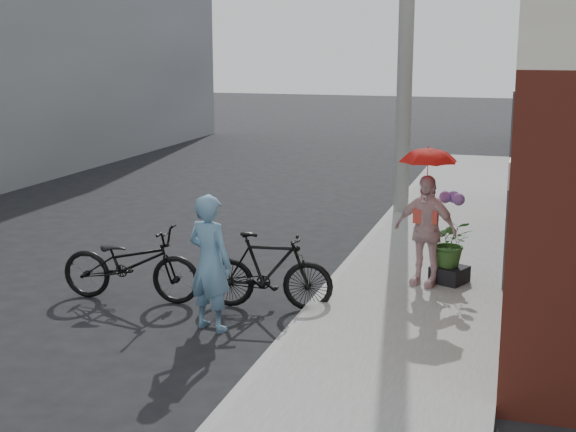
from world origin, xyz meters
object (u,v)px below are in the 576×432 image
at_px(kimono_woman, 425,230).
at_px(bike_right, 268,271).
at_px(officer, 210,263).
at_px(bike_left, 131,264).
at_px(planter, 449,274).
at_px(utility_pole, 406,26).

bearing_deg(kimono_woman, bike_right, -129.22).
distance_m(officer, bike_left, 1.56).
xyz_separation_m(bike_left, bike_right, (1.77, 0.19, -0.00)).
bearing_deg(bike_left, planter, -72.72).
height_order(utility_pole, officer, utility_pole).
xyz_separation_m(bike_left, kimono_woman, (3.51, 1.37, 0.36)).
height_order(officer, bike_left, officer).
bearing_deg(bike_right, bike_left, 88.29).
relative_size(bike_left, bike_right, 1.14).
xyz_separation_m(utility_pole, bike_right, (-0.72, -5.76, -3.02)).
bearing_deg(planter, bike_right, -146.43).
bearing_deg(officer, bike_left, -7.83).
height_order(bike_left, planter, bike_left).
bearing_deg(officer, utility_pole, -80.70).
distance_m(officer, kimono_woman, 2.97).
bearing_deg(officer, bike_right, -95.90).
distance_m(utility_pole, kimono_woman, 5.39).
relative_size(officer, bike_left, 0.86).
height_order(kimono_woman, planter, kimono_woman).
bearing_deg(utility_pole, planter, -73.10).
distance_m(bike_right, kimono_woman, 2.14).
bearing_deg(bike_left, kimono_woman, -73.43).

